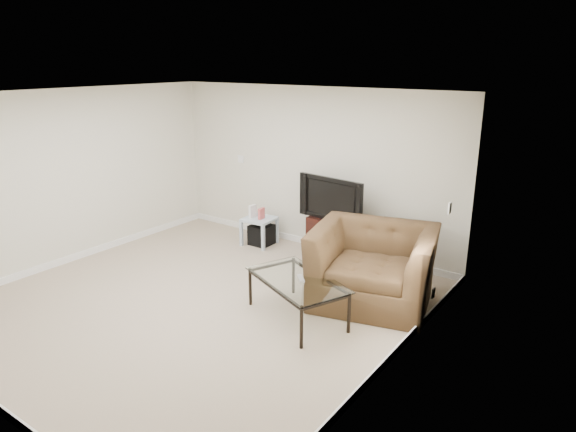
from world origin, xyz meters
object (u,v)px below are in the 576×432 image
Objects in this scene: tv_stand at (335,238)px; recliner at (374,253)px; television at (335,198)px; subwoofer at (262,235)px; side_table at (259,231)px; coffee_table at (297,299)px.

tv_stand is 0.51× the size of recliner.
television is 1.47m from subwoofer.
subwoofer is (-1.24, -0.18, -0.77)m from television.
television reaches higher than side_table.
recliner is (2.37, -0.81, 0.47)m from subwoofer.
side_table is at bearing -163.83° from television.
subwoofer is 2.55m from recliner.
recliner reaches higher than television.
tv_stand is at bearing 123.38° from recliner.
tv_stand reaches higher than side_table.
tv_stand is 0.59× the size of coffee_table.
tv_stand is 0.70× the size of television.
television is at bearing 8.98° from side_table.
side_table is (-1.26, -0.20, -0.71)m from television.
television is 1.46m from side_table.
recliner reaches higher than tv_stand.
tv_stand is 1.29m from side_table.
tv_stand is 2.21× the size of subwoofer.
television is 0.84× the size of coffee_table.
subwoofer is 0.27× the size of coffee_table.
side_table is at bearing 138.26° from coffee_table.
television reaches higher than coffee_table.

